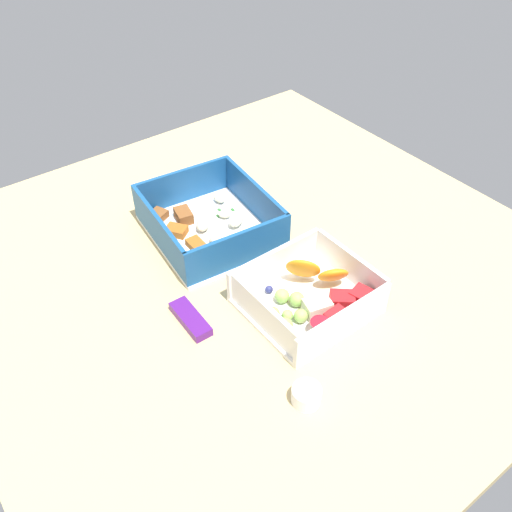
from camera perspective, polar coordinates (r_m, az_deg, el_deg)
The scene contains 5 objects.
table_surface at distance 78.04cm, azimuth -0.15°, elevation -1.00°, with size 80.00×80.00×2.00cm, color tan.
pasta_container at distance 81.05cm, azimuth -4.91°, elevation 3.46°, with size 20.30×18.28×6.28cm.
fruit_bowl at distance 70.16cm, azimuth 5.90°, elevation -4.21°, with size 14.07×15.34×5.51cm.
candy_bar at distance 69.20cm, azimuth -6.91°, elevation -6.58°, with size 7.00×2.40×1.20cm, color #51197A.
paper_cup_liner at distance 61.54cm, azimuth 5.32°, elevation -14.37°, with size 3.32×3.32×2.05cm, color white.
Camera 1 is at (-45.95, 34.31, 53.92)cm, focal length 38.04 mm.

